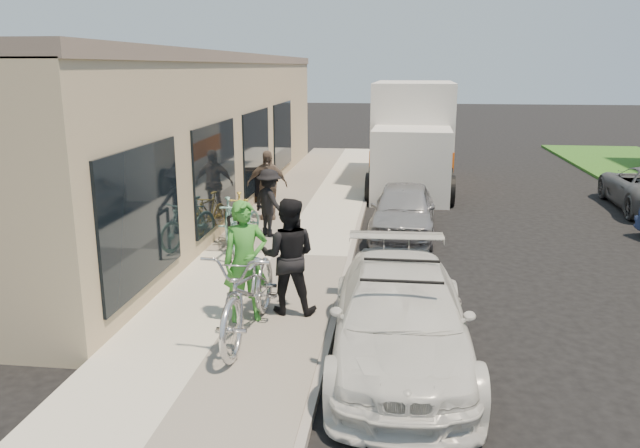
{
  "coord_description": "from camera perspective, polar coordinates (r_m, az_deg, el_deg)",
  "views": [
    {
      "loc": [
        0.46,
        -9.05,
        3.89
      ],
      "look_at": [
        -0.94,
        2.05,
        1.05
      ],
      "focal_mm": 35.0,
      "sensor_mm": 36.0,
      "label": 1
    }
  ],
  "objects": [
    {
      "name": "tandem_bike",
      "position": [
        8.88,
        -6.4,
        -6.0
      ],
      "size": [
        0.97,
        2.61,
        1.36
      ],
      "primitive_type": "imported",
      "rotation": [
        0.0,
        0.0,
        -0.03
      ],
      "color": "silver",
      "rests_on": "sidewalk"
    },
    {
      "name": "moving_truck",
      "position": [
        21.24,
        8.44,
        7.62
      ],
      "size": [
        2.76,
        6.95,
        3.38
      ],
      "rotation": [
        0.0,
        0.0,
        -0.03
      ],
      "color": "silver",
      "rests_on": "ground"
    },
    {
      "name": "bike_rack",
      "position": [
        12.48,
        -7.85,
        -0.61
      ],
      "size": [
        0.1,
        0.67,
        0.95
      ],
      "rotation": [
        0.0,
        0.0,
        -0.06
      ],
      "color": "black",
      "rests_on": "sidewalk"
    },
    {
      "name": "sidewalk",
      "position": [
        12.88,
        -4.17,
        -3.03
      ],
      "size": [
        3.0,
        34.0,
        0.15
      ],
      "primitive_type": "cube",
      "color": "beige",
      "rests_on": "ground"
    },
    {
      "name": "sedan_silver",
      "position": [
        14.75,
        7.61,
        1.29
      ],
      "size": [
        1.64,
        3.7,
        1.24
      ],
      "primitive_type": "imported",
      "rotation": [
        0.0,
        0.0,
        -0.05
      ],
      "color": "#9A9B9F",
      "rests_on": "ground"
    },
    {
      "name": "cruiser_bike_a",
      "position": [
        13.21,
        -8.21,
        -0.01
      ],
      "size": [
        1.12,
        1.79,
        1.04
      ],
      "primitive_type": "imported",
      "rotation": [
        0.0,
        0.0,
        0.39
      ],
      "color": "#7BB8AA",
      "rests_on": "sidewalk"
    },
    {
      "name": "sedan_white",
      "position": [
        8.43,
        7.34,
        -8.48
      ],
      "size": [
        1.99,
        4.54,
        1.34
      ],
      "rotation": [
        0.0,
        0.0,
        0.04
      ],
      "color": "silver",
      "rests_on": "ground"
    },
    {
      "name": "bystander_a",
      "position": [
        14.07,
        -4.65,
        1.97
      ],
      "size": [
        1.11,
        1.07,
        1.52
      ],
      "primitive_type": "imported",
      "rotation": [
        0.0,
        0.0,
        2.43
      ],
      "color": "black",
      "rests_on": "sidewalk"
    },
    {
      "name": "man_standing",
      "position": [
        9.6,
        -2.92,
        -2.93
      ],
      "size": [
        0.89,
        0.7,
        1.82
      ],
      "primitive_type": "imported",
      "rotation": [
        0.0,
        0.0,
        3.15
      ],
      "color": "black",
      "rests_on": "sidewalk"
    },
    {
      "name": "curb",
      "position": [
        12.68,
        2.73,
        -3.34
      ],
      "size": [
        0.12,
        34.0,
        0.13
      ],
      "primitive_type": "cube",
      "color": "gray",
      "rests_on": "ground"
    },
    {
      "name": "woman_rider",
      "position": [
        9.34,
        -6.84,
        -3.43
      ],
      "size": [
        0.79,
        0.67,
        1.84
      ],
      "primitive_type": "imported",
      "rotation": [
        0.0,
        0.0,
        0.4
      ],
      "color": "#388A2E",
      "rests_on": "sidewalk"
    },
    {
      "name": "cruiser_bike_b",
      "position": [
        13.84,
        -7.02,
        0.23
      ],
      "size": [
        0.88,
        1.66,
        0.83
      ],
      "primitive_type": "imported",
      "rotation": [
        0.0,
        0.0,
        -0.22
      ],
      "color": "#7BB8AA",
      "rests_on": "sidewalk"
    },
    {
      "name": "cruiser_bike_c",
      "position": [
        14.34,
        -7.38,
        0.9
      ],
      "size": [
        0.76,
        1.6,
        0.93
      ],
      "primitive_type": "imported",
      "rotation": [
        0.0,
        0.0,
        0.22
      ],
      "color": "yellow",
      "rests_on": "sidewalk"
    },
    {
      "name": "storefront",
      "position": [
        18.06,
        -11.38,
        8.34
      ],
      "size": [
        3.6,
        20.0,
        4.22
      ],
      "color": "tan",
      "rests_on": "ground"
    },
    {
      "name": "ground",
      "position": [
        9.86,
        3.96,
        -9.03
      ],
      "size": [
        120.0,
        120.0,
        0.0
      ],
      "primitive_type": "plane",
      "color": "black",
      "rests_on": "ground"
    },
    {
      "name": "sandwich_board",
      "position": [
        17.54,
        -5.14,
        3.49
      ],
      "size": [
        0.7,
        0.71,
        0.95
      ],
      "rotation": [
        0.0,
        0.0,
        -0.24
      ],
      "color": "black",
      "rests_on": "sidewalk"
    },
    {
      "name": "bystander_b",
      "position": [
        15.66,
        -4.85,
        3.59
      ],
      "size": [
        1.05,
        0.51,
        1.73
      ],
      "primitive_type": "imported",
      "rotation": [
        0.0,
        0.0,
        0.09
      ],
      "color": "brown",
      "rests_on": "sidewalk"
    }
  ]
}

